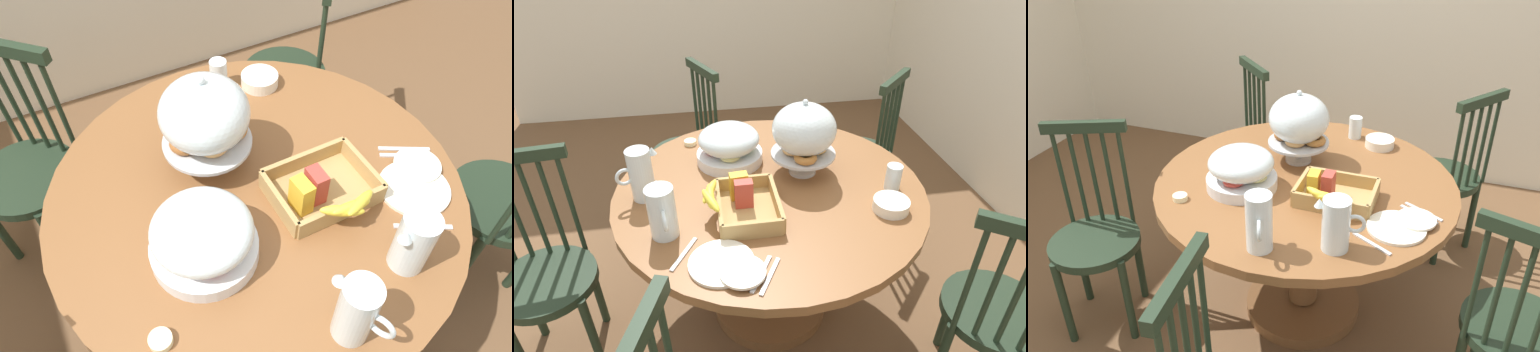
% 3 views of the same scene
% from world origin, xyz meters
% --- Properties ---
extents(ground_plane, '(10.00, 10.00, 0.00)m').
position_xyz_m(ground_plane, '(0.00, 0.00, 0.00)').
color(ground_plane, brown).
extents(dining_table, '(1.30, 1.30, 0.74)m').
position_xyz_m(dining_table, '(0.11, 0.16, 0.55)').
color(dining_table, brown).
rests_on(dining_table, ground_plane).
extents(windsor_chair_near_window, '(0.47, 0.47, 0.97)m').
position_xyz_m(windsor_chair_near_window, '(-0.55, 0.84, 0.45)').
color(windsor_chair_near_window, '#1E2D1E').
rests_on(windsor_chair_near_window, ground_plane).
extents(windsor_chair_by_cabinet, '(0.44, 0.44, 0.97)m').
position_xyz_m(windsor_chair_by_cabinet, '(-0.77, -0.20, 0.45)').
color(windsor_chair_by_cabinet, '#1E2D1E').
rests_on(windsor_chair_by_cabinet, ground_plane).
extents(windsor_chair_facing_door, '(0.40, 0.40, 0.97)m').
position_xyz_m(windsor_chair_facing_door, '(0.20, -0.78, 0.45)').
color(windsor_chair_facing_door, '#1E2D1E').
rests_on(windsor_chair_facing_door, ground_plane).
extents(windsor_chair_host_seat, '(0.46, 0.46, 0.97)m').
position_xyz_m(windsor_chair_host_seat, '(0.69, 0.92, 0.45)').
color(windsor_chair_host_seat, '#1E2D1E').
rests_on(windsor_chair_host_seat, ground_plane).
extents(pastry_stand_with_dome, '(0.28, 0.28, 0.34)m').
position_xyz_m(pastry_stand_with_dome, '(0.02, 0.32, 0.94)').
color(pastry_stand_with_dome, silver).
rests_on(pastry_stand_with_dome, dining_table).
extents(fruit_platter_covered, '(0.30, 0.30, 0.18)m').
position_xyz_m(fruit_platter_covered, '(-0.13, 0.01, 0.83)').
color(fruit_platter_covered, silver).
rests_on(fruit_platter_covered, dining_table).
extents(orange_juice_pitcher, '(0.09, 0.17, 0.22)m').
position_xyz_m(orange_juice_pitcher, '(0.10, -0.35, 0.84)').
color(orange_juice_pitcher, silver).
rests_on(orange_juice_pitcher, dining_table).
extents(milk_pitcher, '(0.18, 0.10, 0.20)m').
position_xyz_m(milk_pitcher, '(0.35, -0.26, 0.83)').
color(milk_pitcher, silver).
rests_on(milk_pitcher, dining_table).
extents(cereal_basket, '(0.32, 0.30, 0.12)m').
position_xyz_m(cereal_basket, '(0.26, 0.03, 0.78)').
color(cereal_basket, tan).
rests_on(cereal_basket, dining_table).
extents(china_plate_large, '(0.22, 0.22, 0.01)m').
position_xyz_m(china_plate_large, '(0.54, -0.07, 0.75)').
color(china_plate_large, white).
rests_on(china_plate_large, dining_table).
extents(china_plate_small, '(0.15, 0.15, 0.01)m').
position_xyz_m(china_plate_small, '(0.60, -0.01, 0.76)').
color(china_plate_small, white).
rests_on(china_plate_small, china_plate_large).
extents(cereal_bowl, '(0.14, 0.14, 0.04)m').
position_xyz_m(cereal_bowl, '(0.35, 0.60, 0.76)').
color(cereal_bowl, white).
rests_on(cereal_bowl, dining_table).
extents(drinking_glass, '(0.06, 0.06, 0.11)m').
position_xyz_m(drinking_glass, '(0.21, 0.66, 0.80)').
color(drinking_glass, silver).
rests_on(drinking_glass, dining_table).
extents(butter_dish, '(0.06, 0.06, 0.02)m').
position_xyz_m(butter_dish, '(-0.32, -0.16, 0.75)').
color(butter_dish, beige).
rests_on(butter_dish, dining_table).
extents(table_knife, '(0.16, 0.09, 0.01)m').
position_xyz_m(table_knife, '(0.61, 0.05, 0.74)').
color(table_knife, silver).
rests_on(table_knife, dining_table).
extents(dinner_fork, '(0.16, 0.09, 0.01)m').
position_xyz_m(dinner_fork, '(0.62, 0.07, 0.74)').
color(dinner_fork, silver).
rests_on(dinner_fork, dining_table).
extents(soup_spoon, '(0.16, 0.09, 0.01)m').
position_xyz_m(soup_spoon, '(0.47, -0.20, 0.74)').
color(soup_spoon, silver).
rests_on(soup_spoon, dining_table).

